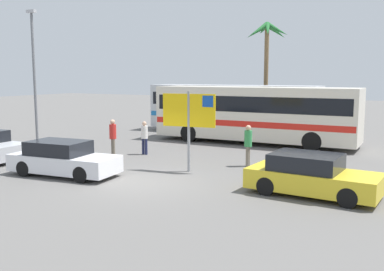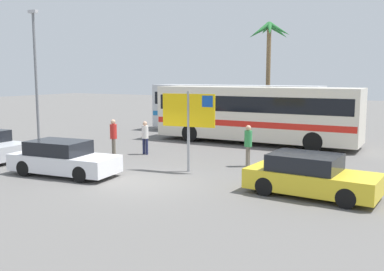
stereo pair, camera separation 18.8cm
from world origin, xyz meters
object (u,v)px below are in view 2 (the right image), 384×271
at_px(ferry_sign, 190,114).
at_px(bus_front_coach, 255,112).
at_px(car_yellow, 310,176).
at_px(pedestrian_near_sign, 248,142).
at_px(car_white, 63,159).
at_px(bus_rear_coach, 235,106).
at_px(pedestrian_crossing_lot, 145,135).
at_px(pedestrian_by_bus, 113,135).

bearing_deg(ferry_sign, bus_front_coach, 85.47).
distance_m(bus_front_coach, car_yellow, 10.92).
relative_size(car_yellow, pedestrian_near_sign, 2.39).
height_order(bus_front_coach, car_white, bus_front_coach).
bearing_deg(bus_rear_coach, pedestrian_crossing_lot, -93.85).
relative_size(pedestrian_crossing_lot, pedestrian_near_sign, 0.92).
bearing_deg(pedestrian_near_sign, ferry_sign, -133.90).
xyz_separation_m(bus_rear_coach, pedestrian_near_sign, (4.79, -9.81, -0.75)).
xyz_separation_m(ferry_sign, pedestrian_near_sign, (1.68, 2.03, -1.29)).
bearing_deg(pedestrian_near_sign, pedestrian_crossing_lot, 172.48).
distance_m(pedestrian_crossing_lot, pedestrian_near_sign, 5.44).
xyz_separation_m(ferry_sign, car_yellow, (5.06, -1.24, -1.69)).
bearing_deg(car_yellow, car_white, -165.65).
relative_size(car_white, pedestrian_by_bus, 2.46).
xyz_separation_m(bus_front_coach, pedestrian_by_bus, (-4.40, -7.08, -0.73)).
distance_m(car_yellow, pedestrian_near_sign, 4.72).
bearing_deg(car_white, pedestrian_crossing_lot, 81.89).
xyz_separation_m(bus_rear_coach, car_yellow, (8.17, -13.08, -1.15)).
distance_m(ferry_sign, car_white, 5.20).
bearing_deg(ferry_sign, bus_rear_coach, 98.06).
bearing_deg(ferry_sign, car_white, -151.07).
bearing_deg(car_yellow, pedestrian_near_sign, 140.14).
height_order(car_white, pedestrian_crossing_lot, pedestrian_crossing_lot).
relative_size(bus_front_coach, pedestrian_crossing_lot, 7.03).
bearing_deg(pedestrian_near_sign, car_yellow, -48.35).
distance_m(bus_front_coach, pedestrian_crossing_lot, 6.85).
bearing_deg(pedestrian_by_bus, ferry_sign, -68.07).
bearing_deg(car_yellow, pedestrian_by_bus, 170.62).
xyz_separation_m(ferry_sign, car_white, (-4.00, -2.86, -1.69)).
height_order(car_yellow, pedestrian_crossing_lot, pedestrian_crossing_lot).
relative_size(ferry_sign, car_white, 0.73).
xyz_separation_m(car_yellow, pedestrian_crossing_lot, (-8.81, 3.58, 0.31)).
relative_size(bus_front_coach, pedestrian_by_bus, 6.41).
height_order(ferry_sign, pedestrian_near_sign, ferry_sign).
xyz_separation_m(ferry_sign, pedestrian_by_bus, (-4.71, 1.12, -1.28)).
height_order(bus_rear_coach, pedestrian_crossing_lot, bus_rear_coach).
height_order(car_yellow, pedestrian_near_sign, pedestrian_near_sign).
xyz_separation_m(pedestrian_by_bus, pedestrian_near_sign, (6.39, 0.91, -0.01)).
bearing_deg(bus_front_coach, car_white, -108.46).
height_order(bus_front_coach, pedestrian_by_bus, bus_front_coach).
xyz_separation_m(bus_front_coach, bus_rear_coach, (-2.81, 3.64, 0.00)).
distance_m(bus_front_coach, ferry_sign, 8.22).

